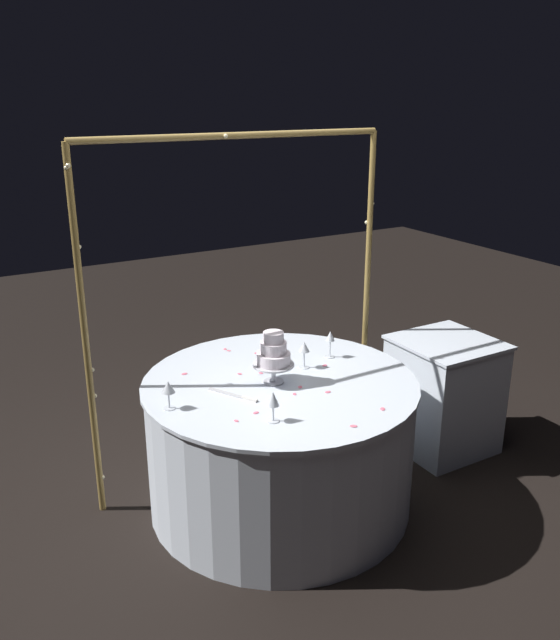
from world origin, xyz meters
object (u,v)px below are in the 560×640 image
Objects in this scene: cake_knife at (236,396)px; wine_glass_3 at (330,338)px; wine_glass_0 at (168,388)px; wine_glass_2 at (273,400)px; tiered_cake at (273,354)px; main_table at (280,443)px; decorative_arch at (241,262)px; wine_glass_1 at (304,348)px; side_table at (443,394)px.

wine_glass_3 is at bearing 15.46° from cake_knife.
wine_glass_0 is 0.54× the size of cake_knife.
wine_glass_3 is (0.68, 0.53, 0.01)m from wine_glass_2.
tiered_cake is 1.06× the size of cake_knife.
main_table is 9.77× the size of wine_glass_2.
decorative_arch reaches higher than wine_glass_1.
wine_glass_0 is at bearing -144.86° from decorative_arch.
wine_glass_1 is 1.01× the size of wine_glass_2.
decorative_arch is at bearing 90.10° from main_table.
tiered_cake reaches higher than cake_knife.
main_table is 9.63× the size of wine_glass_1.
wine_glass_2 reaches higher than cake_knife.
tiered_cake is 1.88× the size of wine_glass_2.
wine_glass_1 is at bearing 19.03° from tiered_cake.
main_table is at bearing 0.91° from wine_glass_0.
wine_glass_3 is at bearing 170.58° from side_table.
main_table is at bearing -179.51° from side_table.
wine_glass_0 is 0.85m from wine_glass_1.
side_table is (1.23, 0.01, -0.00)m from main_table.
wine_glass_0 is at bearing 135.28° from wine_glass_2.
cake_knife is (-1.53, -0.06, 0.39)m from side_table.
decorative_arch is at bearing 59.24° from cake_knife.
decorative_arch is at bearing 35.14° from wine_glass_0.
wine_glass_1 is at bearing 15.76° from cake_knife.
wine_glass_2 is 0.95× the size of wine_glass_3.
side_table is 1.14m from wine_glass_1.
wine_glass_3 is at bearing 18.91° from main_table.
wine_glass_1 is at bearing -165.24° from wine_glass_3.
cake_knife is at bearing -7.12° from wine_glass_0.
side_table is at bearing -9.42° from wine_glass_3.
wine_glass_3 reaches higher than wine_glass_1.
wine_glass_2 is (-0.26, -0.82, -0.46)m from decorative_arch.
tiered_cake is (-1.27, -0.01, 0.55)m from side_table.
wine_glass_0 reaches higher than side_table.
tiered_cake is at bearing 60.13° from wine_glass_2.
wine_glass_2 is at bearing -124.35° from main_table.
decorative_arch is 1.36× the size of main_table.
decorative_arch is 0.61m from wine_glass_1.
cake_knife is at bearing 95.51° from wine_glass_2.
wine_glass_2 is (-0.47, -0.47, -0.01)m from wine_glass_1.
wine_glass_2 is (-0.22, -0.38, -0.06)m from tiered_cake.
wine_glass_3 reaches higher than wine_glass_0.
wine_glass_2 is 0.57× the size of cake_knife.
main_table is at bearing -3.84° from tiered_cake.
wine_glass_1 is 0.66m from wine_glass_2.
tiered_cake is 1.96× the size of wine_glass_0.
wine_glass_2 is at bearing -119.87° from tiered_cake.
cake_knife is (-0.25, -0.06, -0.16)m from tiered_cake.
wine_glass_3 is (0.46, 0.14, -0.05)m from tiered_cake.
wine_glass_2 reaches higher than main_table.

